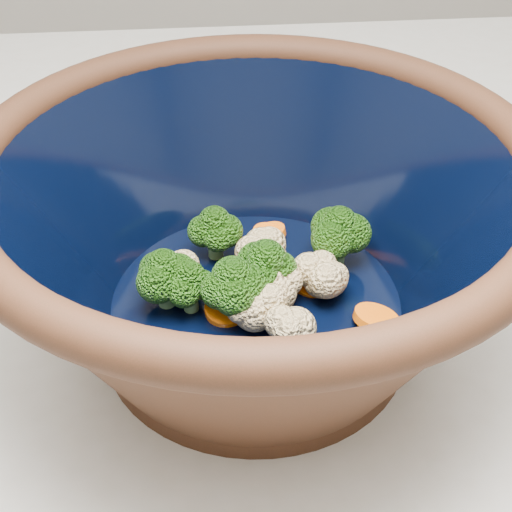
% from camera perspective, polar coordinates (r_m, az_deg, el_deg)
% --- Properties ---
extents(mixing_bowl, '(0.41, 0.41, 0.17)m').
position_cam_1_polar(mixing_bowl, '(0.50, 0.00, 1.49)').
color(mixing_bowl, black).
rests_on(mixing_bowl, counter).
extents(vegetable_pile, '(0.19, 0.15, 0.05)m').
position_cam_1_polar(vegetable_pile, '(0.52, -0.10, -1.03)').
color(vegetable_pile, '#608442').
rests_on(vegetable_pile, mixing_bowl).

